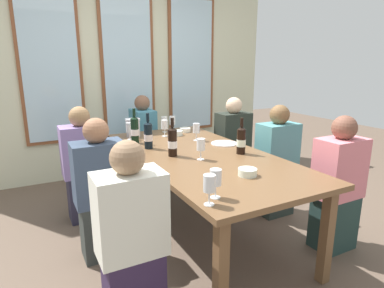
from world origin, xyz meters
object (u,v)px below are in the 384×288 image
dining_table (200,161)px  seated_person_6 (144,142)px  tasting_bowl_2 (248,172)px  wine_glass_3 (216,179)px  wine_bottle_1 (173,142)px  seated_person_3 (276,164)px  tasting_bowl_0 (185,130)px  seated_person_4 (132,241)px  wine_bottle_0 (135,130)px  wine_glass_0 (196,129)px  seated_person_0 (84,167)px  white_plate_0 (224,143)px  seated_person_2 (100,193)px  metal_pitcher (133,127)px  wine_glass_4 (172,121)px  wine_glass_6 (164,125)px  tasting_bowl_1 (177,133)px  wine_glass_2 (129,128)px  seated_person_5 (337,188)px  wine_glass_5 (209,184)px  wine_glass_7 (164,121)px  wine_bottle_2 (241,140)px  wine_bottle_3 (148,135)px  wine_glass_1 (201,145)px  seated_person_1 (233,147)px

dining_table → seated_person_6: (0.00, 1.46, -0.15)m
tasting_bowl_2 → wine_glass_3: size_ratio=0.75×
wine_bottle_1 → seated_person_3: 1.15m
tasting_bowl_0 → seated_person_4: (-1.14, -1.59, -0.24)m
wine_bottle_0 → seated_person_6: bearing=65.9°
wine_glass_0 → seated_person_0: 1.15m
seated_person_0 → wine_bottle_0: bearing=-15.7°
white_plate_0 → wine_bottle_1: size_ratio=0.78×
seated_person_2 → tasting_bowl_0: bearing=35.7°
tasting_bowl_2 → wine_glass_0: wine_glass_0 is taller
tasting_bowl_2 → wine_bottle_1: bearing=110.3°
metal_pitcher → wine_glass_4: size_ratio=1.09×
wine_glass_4 → wine_glass_6: (-0.18, -0.19, -0.00)m
dining_table → tasting_bowl_1: size_ratio=16.72×
metal_pitcher → seated_person_2: (-0.55, -0.86, -0.31)m
wine_glass_0 → seated_person_3: seated_person_3 is taller
wine_glass_2 → seated_person_5: seated_person_5 is taller
wine_glass_3 → seated_person_5: 1.28m
wine_glass_6 → wine_glass_5: bearing=-105.1°
tasting_bowl_0 → wine_glass_3: wine_glass_3 is taller
wine_glass_0 → wine_glass_6: (-0.21, 0.32, -0.00)m
wine_glass_7 → seated_person_0: seated_person_0 is taller
seated_person_2 → seated_person_5: bearing=-24.3°
wine_bottle_1 → wine_bottle_2: bearing=-20.9°
wine_glass_2 → dining_table: bearing=-64.0°
seated_person_2 → seated_person_5: same height
metal_pitcher → wine_bottle_3: wine_bottle_3 is taller
wine_glass_1 → wine_glass_5: size_ratio=1.00×
wine_bottle_1 → seated_person_5: bearing=-35.3°
seated_person_1 → seated_person_4: same height
wine_bottle_0 → wine_glass_1: bearing=-69.6°
wine_glass_7 → seated_person_0: bearing=-167.9°
wine_bottle_2 → seated_person_2: bearing=169.9°
wine_glass_3 → seated_person_6: bearing=80.7°
wine_glass_7 → wine_glass_0: bearing=-76.7°
wine_bottle_1 → wine_glass_5: bearing=-102.9°
wine_glass_3 → wine_glass_4: size_ratio=1.00×
wine_glass_7 → dining_table: bearing=-94.5°
metal_pitcher → seated_person_6: 0.71m
tasting_bowl_1 → wine_glass_7: 0.24m
dining_table → seated_person_0: bearing=138.6°
wine_bottle_3 → tasting_bowl_0: 0.79m
wine_bottle_2 → seated_person_5: 0.85m
wine_glass_2 → seated_person_4: 1.62m
tasting_bowl_0 → wine_glass_6: bearing=-161.0°
tasting_bowl_2 → seated_person_1: bearing=58.7°
dining_table → wine_bottle_0: (-0.38, 0.62, 0.20)m
dining_table → tasting_bowl_0: tasting_bowl_0 is taller
wine_glass_2 → seated_person_4: (-0.47, -1.52, -0.33)m
wine_bottle_1 → seated_person_0: seated_person_0 is taller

